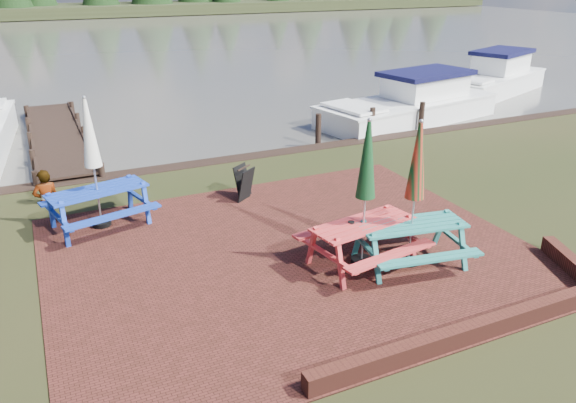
{
  "coord_description": "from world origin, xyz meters",
  "views": [
    {
      "loc": [
        -4.1,
        -7.71,
        5.11
      ],
      "look_at": [
        0.04,
        1.24,
        1.0
      ],
      "focal_mm": 35.0,
      "sensor_mm": 36.0,
      "label": 1
    }
  ],
  "objects_px": {
    "jetty": "(57,136)",
    "person": "(42,171)",
    "picnic_table_red": "(364,216)",
    "boat_far": "(493,80)",
    "chalkboard": "(244,183)",
    "picnic_table_teal": "(412,217)",
    "picnic_table_blue": "(96,184)",
    "boat_near": "(411,106)"
  },
  "relations": [
    {
      "from": "picnic_table_teal",
      "to": "chalkboard",
      "type": "xyz_separation_m",
      "value": [
        -1.65,
        4.26,
        -0.54
      ]
    },
    {
      "from": "chalkboard",
      "to": "jetty",
      "type": "distance_m",
      "value": 8.17
    },
    {
      "from": "chalkboard",
      "to": "jetty",
      "type": "bearing_deg",
      "value": 80.98
    },
    {
      "from": "picnic_table_blue",
      "to": "person",
      "type": "relative_size",
      "value": 1.73
    },
    {
      "from": "picnic_table_red",
      "to": "chalkboard",
      "type": "bearing_deg",
      "value": 93.1
    },
    {
      "from": "picnic_table_teal",
      "to": "jetty",
      "type": "distance_m",
      "value": 12.75
    },
    {
      "from": "chalkboard",
      "to": "boat_far",
      "type": "xyz_separation_m",
      "value": [
        14.99,
        7.67,
        0.0
      ]
    },
    {
      "from": "picnic_table_teal",
      "to": "chalkboard",
      "type": "bearing_deg",
      "value": 120.3
    },
    {
      "from": "picnic_table_red",
      "to": "jetty",
      "type": "distance_m",
      "value": 12.09
    },
    {
      "from": "chalkboard",
      "to": "boat_far",
      "type": "distance_m",
      "value": 16.84
    },
    {
      "from": "picnic_table_teal",
      "to": "picnic_table_red",
      "type": "relative_size",
      "value": 0.99
    },
    {
      "from": "jetty",
      "to": "boat_near",
      "type": "distance_m",
      "value": 12.4
    },
    {
      "from": "picnic_table_red",
      "to": "boat_far",
      "type": "bearing_deg",
      "value": 29.97
    },
    {
      "from": "jetty",
      "to": "person",
      "type": "xyz_separation_m",
      "value": [
        -0.63,
        -5.56,
        0.69
      ]
    },
    {
      "from": "chalkboard",
      "to": "picnic_table_teal",
      "type": "bearing_deg",
      "value": -104.69
    },
    {
      "from": "picnic_table_red",
      "to": "boat_far",
      "type": "xyz_separation_m",
      "value": [
        14.14,
        11.56,
        -0.55
      ]
    },
    {
      "from": "picnic_table_red",
      "to": "boat_far",
      "type": "distance_m",
      "value": 18.27
    },
    {
      "from": "boat_far",
      "to": "chalkboard",
      "type": "bearing_deg",
      "value": 95.49
    },
    {
      "from": "picnic_table_teal",
      "to": "boat_near",
      "type": "xyz_separation_m",
      "value": [
        6.87,
        9.31,
        -0.57
      ]
    },
    {
      "from": "picnic_table_teal",
      "to": "boat_far",
      "type": "xyz_separation_m",
      "value": [
        13.35,
        11.94,
        -0.54
      ]
    },
    {
      "from": "picnic_table_teal",
      "to": "jetty",
      "type": "xyz_separation_m",
      "value": [
        -5.32,
        11.55,
        -0.84
      ]
    },
    {
      "from": "picnic_table_teal",
      "to": "chalkboard",
      "type": "height_order",
      "value": "picnic_table_teal"
    },
    {
      "from": "picnic_table_teal",
      "to": "person",
      "type": "xyz_separation_m",
      "value": [
        -5.95,
        5.99,
        -0.15
      ]
    },
    {
      "from": "picnic_table_blue",
      "to": "boat_near",
      "type": "xyz_separation_m",
      "value": [
        11.84,
        5.19,
        -0.58
      ]
    },
    {
      "from": "chalkboard",
      "to": "boat_far",
      "type": "height_order",
      "value": "boat_far"
    },
    {
      "from": "chalkboard",
      "to": "jetty",
      "type": "xyz_separation_m",
      "value": [
        -3.68,
        7.29,
        -0.3
      ]
    },
    {
      "from": "picnic_table_red",
      "to": "boat_near",
      "type": "relative_size",
      "value": 0.36
    },
    {
      "from": "jetty",
      "to": "person",
      "type": "relative_size",
      "value": 5.64
    },
    {
      "from": "boat_near",
      "to": "picnic_table_blue",
      "type": "bearing_deg",
      "value": 102.75
    },
    {
      "from": "picnic_table_teal",
      "to": "picnic_table_blue",
      "type": "xyz_separation_m",
      "value": [
        -4.97,
        4.12,
        0.02
      ]
    },
    {
      "from": "picnic_table_red",
      "to": "person",
      "type": "xyz_separation_m",
      "value": [
        -5.16,
        5.61,
        -0.16
      ]
    },
    {
      "from": "chalkboard",
      "to": "picnic_table_blue",
      "type": "bearing_deg",
      "value": 146.68
    },
    {
      "from": "chalkboard",
      "to": "boat_far",
      "type": "relative_size",
      "value": 0.12
    },
    {
      "from": "picnic_table_red",
      "to": "chalkboard",
      "type": "relative_size",
      "value": 3.42
    },
    {
      "from": "jetty",
      "to": "picnic_table_blue",
      "type": "bearing_deg",
      "value": -87.26
    },
    {
      "from": "picnic_table_teal",
      "to": "picnic_table_red",
      "type": "xyz_separation_m",
      "value": [
        -0.79,
        0.38,
        0.01
      ]
    },
    {
      "from": "picnic_table_red",
      "to": "jetty",
      "type": "bearing_deg",
      "value": 102.77
    },
    {
      "from": "picnic_table_teal",
      "to": "person",
      "type": "bearing_deg",
      "value": 144.01
    },
    {
      "from": "picnic_table_teal",
      "to": "chalkboard",
      "type": "relative_size",
      "value": 3.4
    },
    {
      "from": "jetty",
      "to": "chalkboard",
      "type": "bearing_deg",
      "value": -63.23
    },
    {
      "from": "picnic_table_red",
      "to": "boat_far",
      "type": "height_order",
      "value": "picnic_table_red"
    },
    {
      "from": "picnic_table_red",
      "to": "jetty",
      "type": "relative_size",
      "value": 0.3
    }
  ]
}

